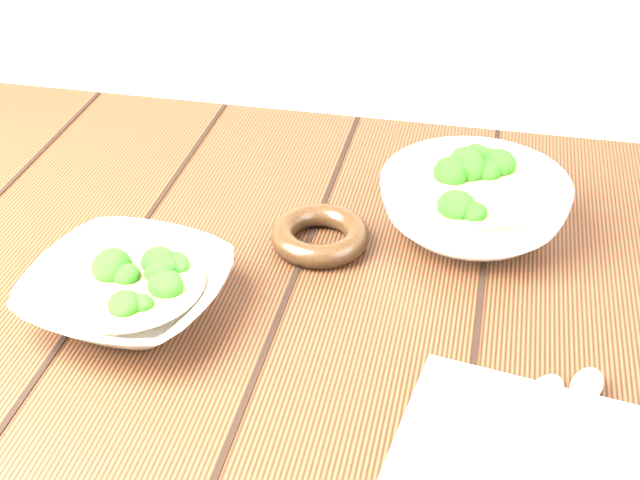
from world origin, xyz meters
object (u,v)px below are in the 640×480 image
at_px(table, 313,363).
at_px(soup_bowl_front, 128,291).
at_px(trivet, 320,235).
at_px(soup_bowl_back, 473,204).
at_px(napkin, 526,455).

height_order(table, soup_bowl_front, soup_bowl_front).
relative_size(soup_bowl_front, trivet, 1.99).
bearing_deg(soup_bowl_back, napkin, -78.44).
bearing_deg(soup_bowl_back, table, -140.27).
relative_size(trivet, napkin, 0.52).
bearing_deg(soup_bowl_front, napkin, -16.47).
bearing_deg(table, soup_bowl_back, 39.73).
distance_m(trivet, napkin, 0.36).
xyz_separation_m(table, trivet, (-0.01, 0.07, 0.13)).
relative_size(soup_bowl_back, trivet, 2.22).
distance_m(soup_bowl_back, trivet, 0.18).
relative_size(table, soup_bowl_front, 5.37).
height_order(soup_bowl_front, napkin, soup_bowl_front).
xyz_separation_m(table, napkin, (0.23, -0.21, 0.13)).
xyz_separation_m(soup_bowl_back, napkin, (0.07, -0.34, -0.03)).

